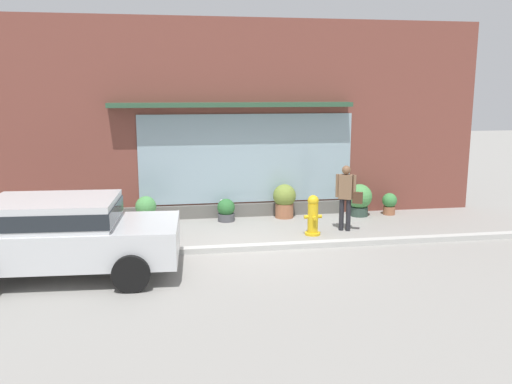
{
  "coord_description": "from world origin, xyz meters",
  "views": [
    {
      "loc": [
        -1.76,
        -11.45,
        3.5
      ],
      "look_at": [
        0.35,
        1.2,
        1.02
      ],
      "focal_mm": 37.84,
      "sensor_mm": 36.0,
      "label": 1
    }
  ],
  "objects": [
    {
      "name": "potted_plant_window_center",
      "position": [
        -0.24,
        2.52,
        0.3
      ],
      "size": [
        0.47,
        0.47,
        0.61
      ],
      "color": "#4C4C51",
      "rests_on": "ground_plane"
    },
    {
      "name": "fire_hydrant",
      "position": [
        1.68,
        0.8,
        0.48
      ],
      "size": [
        0.43,
        0.41,
        0.98
      ],
      "color": "gold",
      "rests_on": "ground_plane"
    },
    {
      "name": "potted_plant_window_left",
      "position": [
        4.37,
        2.52,
        0.33
      ],
      "size": [
        0.41,
        0.41,
        0.61
      ],
      "color": "#9E6042",
      "rests_on": "ground_plane"
    },
    {
      "name": "potted_plant_low_front",
      "position": [
        3.48,
        2.51,
        0.48
      ],
      "size": [
        0.69,
        0.69,
        0.89
      ],
      "color": "#33473D",
      "rests_on": "ground_plane"
    },
    {
      "name": "potted_plant_by_entrance",
      "position": [
        1.39,
        2.65,
        0.5
      ],
      "size": [
        0.63,
        0.63,
        0.93
      ],
      "color": "#9E6042",
      "rests_on": "ground_plane"
    },
    {
      "name": "curb_strip",
      "position": [
        0.0,
        -0.2,
        0.06
      ],
      "size": [
        14.0,
        0.24,
        0.12
      ],
      "primitive_type": "cube",
      "color": "#B2B2AD",
      "rests_on": "ground_plane"
    },
    {
      "name": "parked_car_silver",
      "position": [
        -3.74,
        -1.27,
        0.86
      ],
      "size": [
        4.25,
        2.28,
        1.49
      ],
      "rotation": [
        0.0,
        0.0,
        -0.06
      ],
      "color": "silver",
      "rests_on": "ground_plane"
    },
    {
      "name": "potted_plant_trailing_edge",
      "position": [
        -3.53,
        2.7,
        0.34
      ],
      "size": [
        0.32,
        0.32,
        0.6
      ],
      "color": "#4C4C51",
      "rests_on": "ground_plane"
    },
    {
      "name": "ground_plane",
      "position": [
        0.0,
        0.0,
        0.0
      ],
      "size": [
        60.0,
        60.0,
        0.0
      ],
      "primitive_type": "plane",
      "color": "gray"
    },
    {
      "name": "pedestrian_with_handbag",
      "position": [
        2.59,
        1.04,
        0.95
      ],
      "size": [
        0.61,
        0.43,
        1.64
      ],
      "rotation": [
        0.0,
        0.0,
        5.78
      ],
      "color": "#232328",
      "rests_on": "ground_plane"
    },
    {
      "name": "potted_plant_doorstep",
      "position": [
        -2.33,
        2.27,
        0.45
      ],
      "size": [
        0.53,
        0.53,
        0.79
      ],
      "color": "#9E6042",
      "rests_on": "ground_plane"
    },
    {
      "name": "storefront",
      "position": [
        0.01,
        3.19,
        2.61
      ],
      "size": [
        14.0,
        0.81,
        5.32
      ],
      "color": "brown",
      "rests_on": "ground_plane"
    }
  ]
}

